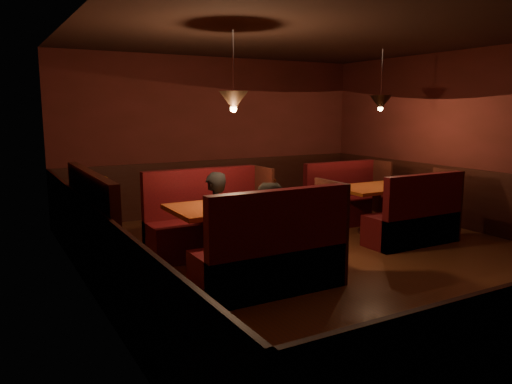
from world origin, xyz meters
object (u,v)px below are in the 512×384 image
main_bench_far (208,226)px  diner_b (274,220)px  second_bench_near (416,222)px  main_table (236,220)px  diner_a (214,202)px  second_bench_far (345,204)px  second_table (377,198)px  main_bench_near (274,259)px

main_bench_far → diner_b: (0.09, -1.57, 0.39)m
main_bench_far → second_bench_near: bearing=-21.6°
main_table → main_bench_far: size_ratio=0.91×
diner_a → diner_b: diner_b is taller
main_table → second_bench_far: 3.14m
second_table → second_bench_far: size_ratio=0.90×
main_bench_far → second_bench_far: size_ratio=1.14×
diner_a → main_bench_near: bearing=79.8°
main_bench_far → main_table: bearing=-91.1°
main_table → main_bench_near: 0.91m
diner_a → diner_b: 1.28m
main_table → second_bench_near: bearing=-4.9°
main_bench_far → diner_a: size_ratio=1.12×
main_table → second_table: size_ratio=1.15×
second_bench_far → second_table: bearing=-92.2°
second_bench_far → diner_a: (-2.84, -0.79, 0.42)m
main_bench_far → diner_b: diner_b is taller
diner_a → second_bench_far: bearing=-176.1°
main_bench_far → second_table: (2.77, -0.31, 0.19)m
second_bench_far → second_bench_near: same height
main_bench_near → diner_b: (0.09, 0.17, 0.39)m
second_table → diner_a: bearing=179.8°
second_bench_far → diner_a: size_ratio=0.98×
main_bench_far → diner_a: (-0.04, -0.30, 0.39)m
main_bench_far → second_table: 2.80m
main_bench_near → second_bench_far: size_ratio=1.14×
second_table → second_bench_near: (0.03, -0.80, -0.22)m
second_bench_near → main_bench_far: bearing=158.4°
main_bench_far → diner_b: bearing=-86.6°
second_table → diner_b: size_ratio=0.88×
second_table → diner_b: diner_b is taller
second_bench_near → diner_b: 2.78m
diner_b → second_bench_far: bearing=50.0°
main_table → diner_a: 0.58m
main_table → second_bench_near: size_ratio=1.04×
main_bench_far → main_bench_near: (0.00, -1.74, 0.00)m
second_bench_near → diner_a: bearing=164.1°
second_bench_near → diner_b: bearing=-170.3°
main_bench_far → diner_b: 1.62m
second_bench_near → diner_a: (-2.84, 0.81, 0.42)m
main_table → main_bench_near: bearing=-88.9°
main_bench_near → diner_a: diner_a is taller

